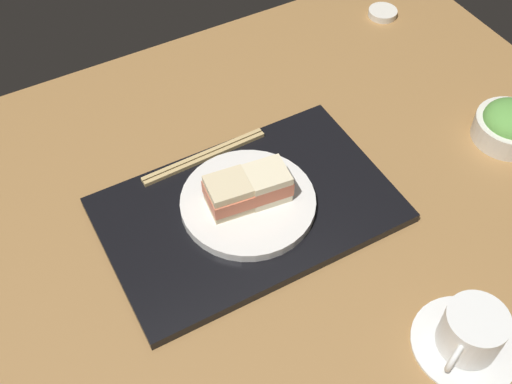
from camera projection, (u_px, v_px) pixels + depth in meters
ground_plane at (238, 250)px, 95.43cm from camera, size 140.00×100.00×3.00cm
serving_tray at (248, 210)px, 97.32cm from camera, size 44.25×28.09×1.68cm
sandwich_plate at (248, 202)px, 96.20cm from camera, size 20.74×20.74×1.53cm
sandwich_near at (267, 183)px, 94.37cm from camera, size 7.09×6.30×5.05cm
sandwich_far at (228, 194)px, 92.96cm from camera, size 6.95×6.67×5.07cm
salad_bowl at (510, 125)px, 106.28cm from camera, size 11.84×11.84×6.70cm
chopsticks_pair at (204, 156)px, 102.87cm from camera, size 21.94×2.31×0.70cm
coffee_cup at (470, 334)px, 81.35cm from camera, size 14.36×14.36×7.34cm
small_sauce_dish at (383, 13)px, 130.56cm from camera, size 5.92×5.92×1.36cm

